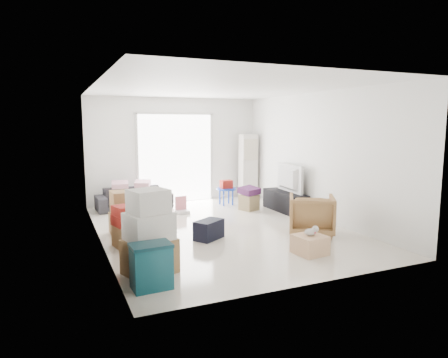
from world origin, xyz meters
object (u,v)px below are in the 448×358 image
Objects in this scene: armchair at (312,213)px; kids_table at (226,187)px; ac_tower at (248,167)px; tv_console at (285,202)px; wood_crate at (310,245)px; sofa at (134,195)px; television at (285,189)px; ottoman at (249,202)px; storage_bins at (151,266)px.

armchair reaches higher than kids_table.
ac_tower reaches higher than kids_table.
tv_console is 2.20× the size of kids_table.
kids_table is at bearing 85.18° from wood_crate.
ac_tower is 0.99× the size of sofa.
ottoman is (-0.72, 0.45, -0.35)m from television.
sofa is (-3.14, -0.15, -0.53)m from ac_tower.
tv_console is 2.00m from armchair.
ac_tower is 2.79× the size of kids_table.
sofa is 4.40m from armchair.
tv_console is 0.30m from television.
storage_bins is at bearing -127.79° from ac_tower.
armchair reaches higher than storage_bins.
sofa is (-3.19, 1.68, -0.19)m from television.
kids_table is 4.07m from wood_crate.
armchair is (-0.62, -1.89, 0.18)m from tv_console.
tv_console is at bearing -51.96° from kids_table.
sofa is 3.07× the size of storage_bins.
wood_crate is at bearing 7.11° from storage_bins.
armchair is at bearing 165.43° from television.
kids_table is at bearing -147.11° from ac_tower.
tv_console is 3.09× the size of wood_crate.
ottoman is at bearing 61.20° from television.
sofa is 4.87m from storage_bins.
ottoman is 3.32m from wood_crate.
wood_crate is (1.89, -4.49, -0.20)m from sofa.
wood_crate is at bearing -105.15° from ac_tower.
tv_console reaches higher than ottoman.
ac_tower is 2.14× the size of armchair.
ac_tower is 1.67m from ottoman.
television is (0.00, 0.00, 0.30)m from tv_console.
ottoman is 0.86m from kids_table.
ottoman is (-0.72, 0.45, -0.05)m from tv_console.
sofa is at bearing 168.78° from kids_table.
television is 5.01m from storage_bins.
storage_bins is at bearing -101.27° from sofa.
ottoman is at bearing 79.75° from wood_crate.
tv_console is 5.01m from storage_bins.
television is (0.05, -1.83, -0.34)m from ac_tower.
television is at bearing -51.96° from kids_table.
tv_console is 1.25× the size of television.
kids_table is at bearing -51.13° from armchair.
ac_tower is at bearing 91.57° from tv_console.
television is 2.47× the size of wood_crate.
armchair reaches higher than television.
sofa is (-3.19, 1.68, 0.11)m from tv_console.
television is 1.57m from kids_table.
storage_bins is (-0.71, -4.82, -0.06)m from sofa.
kids_table reaches higher than storage_bins.
ottoman is 0.81× the size of wood_crate.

